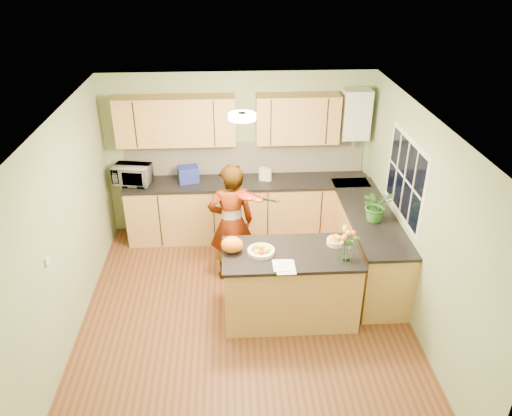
{
  "coord_description": "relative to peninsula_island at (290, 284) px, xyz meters",
  "views": [
    {
      "loc": [
        -0.15,
        -4.84,
        4.09
      ],
      "look_at": [
        0.16,
        0.5,
        1.25
      ],
      "focal_mm": 35.0,
      "sensor_mm": 36.0,
      "label": 1
    }
  ],
  "objects": [
    {
      "name": "floor",
      "position": [
        -0.54,
        0.01,
        -0.46
      ],
      "size": [
        4.5,
        4.5,
        0.0
      ],
      "primitive_type": "plane",
      "color": "#552F18",
      "rests_on": "ground"
    },
    {
      "name": "ceiling",
      "position": [
        -0.54,
        0.01,
        2.04
      ],
      "size": [
        4.0,
        4.5,
        0.02
      ],
      "primitive_type": "cube",
      "color": "silver",
      "rests_on": "wall_back"
    },
    {
      "name": "wall_back",
      "position": [
        -0.54,
        2.26,
        0.79
      ],
      "size": [
        4.0,
        0.02,
        2.5
      ],
      "primitive_type": "cube",
      "color": "gray",
      "rests_on": "floor"
    },
    {
      "name": "wall_front",
      "position": [
        -0.54,
        -2.24,
        0.79
      ],
      "size": [
        4.0,
        0.02,
        2.5
      ],
      "primitive_type": "cube",
      "color": "gray",
      "rests_on": "floor"
    },
    {
      "name": "wall_left",
      "position": [
        -2.54,
        0.01,
        0.79
      ],
      "size": [
        0.02,
        4.5,
        2.5
      ],
      "primitive_type": "cube",
      "color": "gray",
      "rests_on": "floor"
    },
    {
      "name": "wall_right",
      "position": [
        1.46,
        0.01,
        0.79
      ],
      "size": [
        0.02,
        4.5,
        2.5
      ],
      "primitive_type": "cube",
      "color": "gray",
      "rests_on": "floor"
    },
    {
      "name": "back_counter",
      "position": [
        -0.44,
        1.96,
        0.01
      ],
      "size": [
        3.64,
        0.62,
        0.94
      ],
      "color": "#AA8044",
      "rests_on": "floor"
    },
    {
      "name": "right_counter",
      "position": [
        1.16,
        0.86,
        0.01
      ],
      "size": [
        0.62,
        2.24,
        0.94
      ],
      "color": "#AA8044",
      "rests_on": "floor"
    },
    {
      "name": "splashback",
      "position": [
        -0.44,
        2.24,
        0.74
      ],
      "size": [
        3.6,
        0.02,
        0.52
      ],
      "primitive_type": "cube",
      "color": "white",
      "rests_on": "back_counter"
    },
    {
      "name": "upper_cabinets",
      "position": [
        -0.72,
        2.09,
        1.39
      ],
      "size": [
        3.2,
        0.34,
        0.7
      ],
      "color": "#AA8044",
      "rests_on": "wall_back"
    },
    {
      "name": "boiler",
      "position": [
        1.16,
        2.1,
        1.44
      ],
      "size": [
        0.4,
        0.3,
        0.86
      ],
      "color": "white",
      "rests_on": "wall_back"
    },
    {
      "name": "window_right",
      "position": [
        1.45,
        0.61,
        1.09
      ],
      "size": [
        0.01,
        1.3,
        1.05
      ],
      "color": "white",
      "rests_on": "wall_right"
    },
    {
      "name": "light_switch",
      "position": [
        -2.52,
        -0.59,
        0.84
      ],
      "size": [
        0.02,
        0.09,
        0.09
      ],
      "primitive_type": "cube",
      "color": "white",
      "rests_on": "wall_left"
    },
    {
      "name": "ceiling_lamp",
      "position": [
        -0.54,
        0.31,
        2.0
      ],
      "size": [
        0.3,
        0.3,
        0.07
      ],
      "color": "#FFEABF",
      "rests_on": "ceiling"
    },
    {
      "name": "peninsula_island",
      "position": [
        0.0,
        0.0,
        0.0
      ],
      "size": [
        1.61,
        0.82,
        0.92
      ],
      "color": "#AA8044",
      "rests_on": "floor"
    },
    {
      "name": "fruit_dish",
      "position": [
        -0.35,
        -0.0,
        0.5
      ],
      "size": [
        0.32,
        0.32,
        0.11
      ],
      "color": "#F3EAC2",
      "rests_on": "peninsula_island"
    },
    {
      "name": "orange_bowl",
      "position": [
        0.55,
        0.15,
        0.51
      ],
      "size": [
        0.22,
        0.22,
        0.13
      ],
      "color": "#F3EAC2",
      "rests_on": "peninsula_island"
    },
    {
      "name": "flower_vase",
      "position": [
        0.6,
        -0.18,
        0.76
      ],
      "size": [
        0.24,
        0.24,
        0.45
      ],
      "rotation": [
        0.0,
        0.0,
        0.1
      ],
      "color": "silver",
      "rests_on": "peninsula_island"
    },
    {
      "name": "orange_bag",
      "position": [
        -0.68,
        0.05,
        0.55
      ],
      "size": [
        0.28,
        0.25,
        0.19
      ],
      "primitive_type": "ellipsoid",
      "rotation": [
        0.0,
        0.0,
        -0.13
      ],
      "color": "orange",
      "rests_on": "peninsula_island"
    },
    {
      "name": "papers",
      "position": [
        -0.1,
        -0.3,
        0.46
      ],
      "size": [
        0.21,
        0.29,
        0.01
      ],
      "primitive_type": "cube",
      "color": "white",
      "rests_on": "peninsula_island"
    },
    {
      "name": "violinist",
      "position": [
        -0.68,
        0.87,
        0.37
      ],
      "size": [
        0.67,
        0.49,
        1.67
      ],
      "primitive_type": "imported",
      "rotation": [
        0.0,
        0.0,
        3.3
      ],
      "color": "tan",
      "rests_on": "floor"
    },
    {
      "name": "violin",
      "position": [
        -0.48,
        0.65,
        0.87
      ],
      "size": [
        0.63,
        0.55,
        0.16
      ],
      "primitive_type": null,
      "rotation": [
        0.17,
        0.0,
        -0.61
      ],
      "color": "#4D1104",
      "rests_on": "violinist"
    },
    {
      "name": "microwave",
      "position": [
        -2.12,
        1.95,
        0.62
      ],
      "size": [
        0.58,
        0.44,
        0.29
      ],
      "primitive_type": "imported",
      "rotation": [
        0.0,
        0.0,
        -0.18
      ],
      "color": "white",
      "rests_on": "back_counter"
    },
    {
      "name": "blue_box",
      "position": [
        -1.3,
        1.98,
        0.6
      ],
      "size": [
        0.34,
        0.28,
        0.24
      ],
      "primitive_type": "cube",
      "rotation": [
        0.0,
        0.0,
        0.23
      ],
      "color": "navy",
      "rests_on": "back_counter"
    },
    {
      "name": "kettle",
      "position": [
        -0.58,
        1.93,
        0.6
      ],
      "size": [
        0.16,
        0.16,
        0.3
      ],
      "rotation": [
        0.0,
        0.0,
        -0.39
      ],
      "color": "#B0B0B5",
      "rests_on": "back_counter"
    },
    {
      "name": "jar_cream",
      "position": [
        -0.19,
        1.99,
        0.57
      ],
      "size": [
        0.15,
        0.15,
        0.19
      ],
      "primitive_type": "cylinder",
      "rotation": [
        0.0,
        0.0,
        0.32
      ],
      "color": "#F3EAC2",
      "rests_on": "back_counter"
    },
    {
      "name": "jar_white",
      "position": [
        -0.12,
        1.96,
        0.56
      ],
      "size": [
        0.12,
        0.12,
        0.17
      ],
      "primitive_type": "cylinder",
      "rotation": [
        0.0,
        0.0,
        0.05
      ],
      "color": "white",
      "rests_on": "back_counter"
    },
    {
      "name": "potted_plant",
      "position": [
        1.16,
        0.67,
        0.69
      ],
      "size": [
        0.45,
        0.41,
        0.43
      ],
      "primitive_type": "imported",
      "rotation": [
        0.0,
        0.0,
        0.21
      ],
      "color": "#2F6E24",
      "rests_on": "right_counter"
    }
  ]
}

